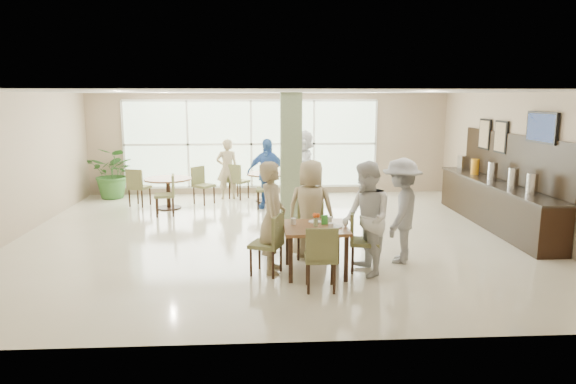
{
  "coord_description": "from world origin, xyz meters",
  "views": [
    {
      "loc": [
        -0.3,
        -9.84,
        2.73
      ],
      "look_at": [
        0.2,
        -1.2,
        1.1
      ],
      "focal_mm": 32.0,
      "sensor_mm": 36.0,
      "label": 1
    }
  ],
  "objects": [
    {
      "name": "chairs_table_left",
      "position": [
        -2.49,
        2.66,
        0.47
      ],
      "size": [
        2.19,
        1.83,
        0.95
      ],
      "color": "olive",
      "rests_on": "ground"
    },
    {
      "name": "room_shell",
      "position": [
        0.0,
        0.0,
        1.7
      ],
      "size": [
        10.0,
        10.0,
        10.0
      ],
      "color": "white",
      "rests_on": "ground"
    },
    {
      "name": "buffet_counter",
      "position": [
        4.7,
        0.51,
        0.55
      ],
      "size": [
        0.64,
        4.7,
        1.95
      ],
      "color": "black",
      "rests_on": "ground"
    },
    {
      "name": "ground",
      "position": [
        0.0,
        0.0,
        0.0
      ],
      "size": [
        10.0,
        10.0,
        0.0
      ],
      "primitive_type": "plane",
      "color": "beige",
      "rests_on": "ground"
    },
    {
      "name": "teen_far",
      "position": [
        0.58,
        -1.4,
        0.84
      ],
      "size": [
        0.93,
        0.71,
        1.68
      ],
      "primitive_type": "imported",
      "rotation": [
        0.0,
        0.0,
        2.78
      ],
      "color": "tan",
      "rests_on": "ground"
    },
    {
      "name": "tabletop_clutter",
      "position": [
        0.61,
        -2.21,
        0.81
      ],
      "size": [
        0.78,
        0.77,
        0.21
      ],
      "color": "white",
      "rests_on": "main_table"
    },
    {
      "name": "wall_tv",
      "position": [
        4.94,
        -0.6,
        2.15
      ],
      "size": [
        0.06,
        1.0,
        0.58
      ],
      "color": "black",
      "rests_on": "ground"
    },
    {
      "name": "window_bank",
      "position": [
        -0.5,
        4.46,
        1.4
      ],
      "size": [
        7.0,
        0.04,
        7.0
      ],
      "color": "silver",
      "rests_on": "ground"
    },
    {
      "name": "framed_art_b",
      "position": [
        4.95,
        1.8,
        1.85
      ],
      "size": [
        0.05,
        0.55,
        0.7
      ],
      "color": "black",
      "rests_on": "ground"
    },
    {
      "name": "round_table_left",
      "position": [
        -2.52,
        2.65,
        0.58
      ],
      "size": [
        1.14,
        1.14,
        0.75
      ],
      "color": "brown",
      "rests_on": "ground"
    },
    {
      "name": "teen_right",
      "position": [
        1.33,
        -2.32,
        0.88
      ],
      "size": [
        0.79,
        0.95,
        1.76
      ],
      "primitive_type": "imported",
      "rotation": [
        0.0,
        0.0,
        -1.42
      ],
      "color": "white",
      "rests_on": "ground"
    },
    {
      "name": "adult_a",
      "position": [
        -0.1,
        2.57,
        0.86
      ],
      "size": [
        1.12,
        0.83,
        1.71
      ],
      "primitive_type": "imported",
      "rotation": [
        0.0,
        0.0,
        -0.29
      ],
      "color": "#3F6FBF",
      "rests_on": "ground"
    },
    {
      "name": "potted_plant",
      "position": [
        -4.19,
        4.02,
        0.69
      ],
      "size": [
        1.49,
        1.49,
        1.38
      ],
      "primitive_type": "imported",
      "rotation": [
        0.0,
        0.0,
        -0.24
      ],
      "color": "#306026",
      "rests_on": "ground"
    },
    {
      "name": "teen_standing",
      "position": [
        2.03,
        -1.73,
        0.87
      ],
      "size": [
        1.07,
        1.29,
        1.74
      ],
      "primitive_type": "imported",
      "rotation": [
        0.0,
        0.0,
        -2.02
      ],
      "color": "gray",
      "rests_on": "ground"
    },
    {
      "name": "adult_b",
      "position": [
        0.86,
        3.37,
        0.93
      ],
      "size": [
        0.89,
        1.78,
        1.86
      ],
      "primitive_type": "imported",
      "rotation": [
        0.0,
        0.0,
        -1.66
      ],
      "color": "white",
      "rests_on": "ground"
    },
    {
      "name": "chairs_main_table",
      "position": [
        0.57,
        -2.19,
        0.47
      ],
      "size": [
        2.11,
        1.97,
        0.95
      ],
      "color": "olive",
      "rests_on": "ground"
    },
    {
      "name": "chairs_table_right",
      "position": [
        -0.14,
        3.32,
        0.47
      ],
      "size": [
        2.0,
        1.8,
        0.95
      ],
      "color": "olive",
      "rests_on": "ground"
    },
    {
      "name": "framed_art_a",
      "position": [
        4.95,
        1.0,
        1.85
      ],
      "size": [
        0.05,
        0.55,
        0.7
      ],
      "color": "black",
      "rests_on": "ground"
    },
    {
      "name": "adult_standing",
      "position": [
        -1.14,
        3.75,
        0.81
      ],
      "size": [
        0.64,
        0.47,
        1.61
      ],
      "primitive_type": "imported",
      "rotation": [
        0.0,
        0.0,
        3.3
      ],
      "color": "tan",
      "rests_on": "ground"
    },
    {
      "name": "teen_left",
      "position": [
        -0.09,
        -2.11,
        0.87
      ],
      "size": [
        0.46,
        0.66,
        1.75
      ],
      "primitive_type": "imported",
      "rotation": [
        0.0,
        0.0,
        1.51
      ],
      "color": "tan",
      "rests_on": "ground"
    },
    {
      "name": "main_table",
      "position": [
        0.57,
        -2.21,
        0.66
      ],
      "size": [
        0.98,
        0.98,
        0.75
      ],
      "color": "brown",
      "rests_on": "ground"
    },
    {
      "name": "round_table_right",
      "position": [
        -0.09,
        3.35,
        0.56
      ],
      "size": [
        1.06,
        1.06,
        0.75
      ],
      "color": "brown",
      "rests_on": "ground"
    },
    {
      "name": "column",
      "position": [
        0.4,
        1.2,
        1.4
      ],
      "size": [
        0.45,
        0.45,
        2.8
      ],
      "primitive_type": "cube",
      "color": "#5A6748",
      "rests_on": "ground"
    }
  ]
}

